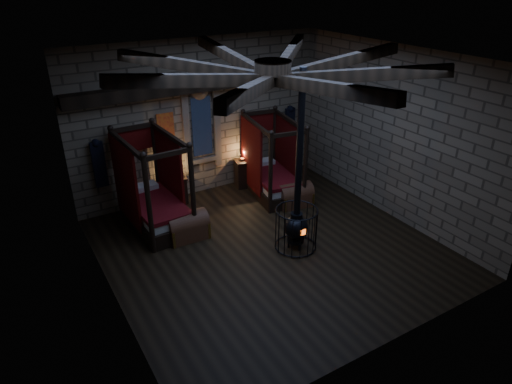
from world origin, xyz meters
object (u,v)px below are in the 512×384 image
bed_right (271,176)px  stove (296,224)px  trunk_left (187,227)px  bed_left (154,204)px  trunk_right (295,195)px

bed_right → stove: bearing=-102.2°
bed_right → trunk_left: bearing=-152.2°
bed_left → bed_right: size_ratio=1.05×
bed_right → trunk_right: bed_right is taller
bed_right → trunk_left: 3.13m
stove → trunk_right: bearing=54.2°
trunk_right → stove: size_ratio=0.24×
bed_right → trunk_left: (-2.96, -1.00, -0.22)m
trunk_right → stove: (-1.17, -1.68, 0.31)m
trunk_left → bed_right: bearing=20.5°
bed_left → trunk_right: size_ratio=2.38×
bed_right → trunk_right: 0.99m
bed_left → trunk_left: bed_left is taller
trunk_left → stove: stove is taller
bed_left → trunk_left: bearing=-69.5°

